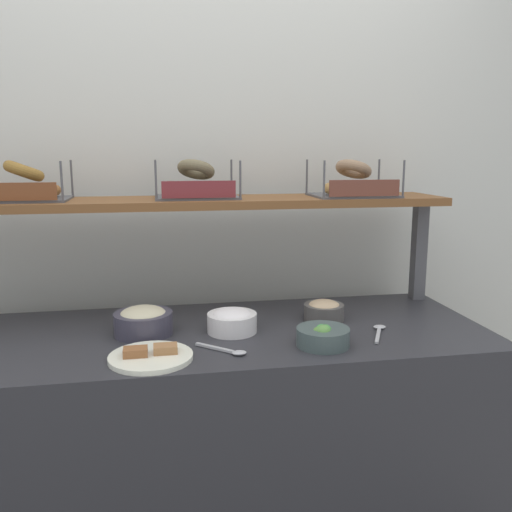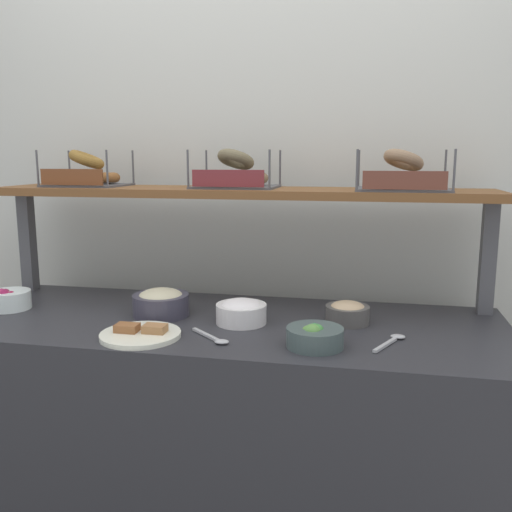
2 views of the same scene
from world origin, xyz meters
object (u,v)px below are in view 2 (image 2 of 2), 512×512
object	(u,v)px
bagel_basket_cinnamon_raisin	(87,174)
bowl_cream_cheese	(241,311)
bowl_hummus	(347,312)
bowl_beet_salad	(9,299)
serving_plate_white	(141,334)
bagel_basket_everything	(402,177)
serving_spoon_by_edge	(392,340)
serving_spoon_near_plate	(214,338)
bowl_veggie_mix	(315,336)
bowl_tuna_salad	(161,302)
bagel_basket_poppy	(235,175)

from	to	relation	value
bagel_basket_cinnamon_raisin	bowl_cream_cheese	bearing A→B (deg)	-23.17
bowl_hummus	bagel_basket_cinnamon_raisin	world-z (taller)	bagel_basket_cinnamon_raisin
bowl_beet_salad	bowl_cream_cheese	bearing A→B (deg)	0.22
serving_plate_white	bagel_basket_everything	size ratio (longest dim) A/B	0.78
bowl_hummus	bowl_cream_cheese	bearing A→B (deg)	-168.49
serving_spoon_by_edge	bagel_basket_everything	xyz separation A→B (m)	(0.03, 0.36, 0.47)
serving_plate_white	serving_spoon_near_plate	size ratio (longest dim) A/B	1.70
bowl_veggie_mix	bagel_basket_everything	size ratio (longest dim) A/B	0.53
serving_spoon_near_plate	bagel_basket_cinnamon_raisin	size ratio (longest dim) A/B	0.48
bowl_cream_cheese	bowl_veggie_mix	xyz separation A→B (m)	(0.26, -0.18, -0.01)
bagel_basket_cinnamon_raisin	serving_plate_white	bearing A→B (deg)	-49.76
bowl_hummus	bowl_tuna_salad	bearing A→B (deg)	-176.55
bowl_beet_salad	bagel_basket_cinnamon_raisin	size ratio (longest dim) A/B	0.49
serving_spoon_by_edge	bagel_basket_everything	bearing A→B (deg)	86.01
bowl_hummus	bagel_basket_cinnamon_raisin	distance (m)	1.15
bagel_basket_everything	bowl_hummus	bearing A→B (deg)	-130.80
bowl_cream_cheese	serving_spoon_by_edge	bearing A→B (deg)	-11.54
bagel_basket_poppy	serving_spoon_by_edge	bearing A→B (deg)	-34.50
bowl_hummus	bagel_basket_poppy	size ratio (longest dim) A/B	0.47
serving_plate_white	bagel_basket_poppy	xyz separation A→B (m)	(0.18, 0.50, 0.47)
bagel_basket_everything	bagel_basket_cinnamon_raisin	bearing A→B (deg)	178.34
bowl_hummus	serving_plate_white	size ratio (longest dim) A/B	0.58
bowl_hummus	bagel_basket_poppy	distance (m)	0.66
bowl_cream_cheese	bagel_basket_poppy	distance (m)	0.54
bowl_hummus	serving_plate_white	world-z (taller)	bowl_hummus
serving_spoon_near_plate	bagel_basket_poppy	world-z (taller)	bagel_basket_poppy
serving_spoon_by_edge	bagel_basket_everything	distance (m)	0.59
bowl_veggie_mix	serving_spoon_near_plate	distance (m)	0.30
bowl_tuna_salad	serving_spoon_by_edge	world-z (taller)	bowl_tuna_salad
bowl_cream_cheese	bowl_hummus	bearing A→B (deg)	11.51
serving_spoon_by_edge	bagel_basket_cinnamon_raisin	bearing A→B (deg)	161.44
bagel_basket_everything	serving_spoon_by_edge	bearing A→B (deg)	-93.99
bowl_tuna_salad	bowl_veggie_mix	world-z (taller)	bowl_tuna_salad
bowl_beet_salad	bagel_basket_everything	size ratio (longest dim) A/B	0.47
bowl_tuna_salad	bowl_hummus	bearing A→B (deg)	3.45
serving_plate_white	serving_spoon_by_edge	distance (m)	0.76
bowl_beet_salad	serving_spoon_by_edge	distance (m)	1.35
bowl_cream_cheese	serving_spoon_by_edge	world-z (taller)	bowl_cream_cheese
bowl_veggie_mix	bagel_basket_poppy	world-z (taller)	bagel_basket_poppy
bowl_beet_salad	bagel_basket_poppy	world-z (taller)	bagel_basket_poppy
bowl_hummus	bagel_basket_everything	world-z (taller)	bagel_basket_everything
serving_plate_white	serving_spoon_by_edge	xyz separation A→B (m)	(0.76, 0.11, -0.00)
serving_spoon_near_plate	bagel_basket_poppy	xyz separation A→B (m)	(-0.05, 0.49, 0.47)
bowl_cream_cheese	bagel_basket_poppy	size ratio (longest dim) A/B	0.55
bowl_veggie_mix	bagel_basket_poppy	bearing A→B (deg)	126.20
bowl_hummus	bagel_basket_everything	size ratio (longest dim) A/B	0.46
bagel_basket_cinnamon_raisin	bagel_basket_everything	xyz separation A→B (m)	(1.21, -0.03, -0.00)
bowl_beet_salad	bowl_hummus	xyz separation A→B (m)	(1.21, 0.07, 0.00)
bowl_tuna_salad	bowl_cream_cheese	world-z (taller)	bowl_tuna_salad
bowl_tuna_salad	serving_plate_white	world-z (taller)	bowl_tuna_salad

